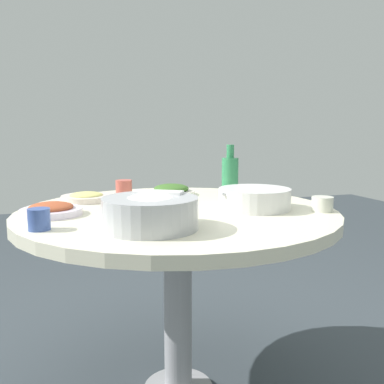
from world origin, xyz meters
TOP-DOWN VIEW (x-y plane):
  - round_dining_table at (0.00, 0.00)m, footprint 1.14×1.14m
  - rice_bowl at (-0.27, 0.16)m, footprint 0.28×0.28m
  - soup_bowl at (-0.08, -0.27)m, footprint 0.26×0.28m
  - dish_greens at (0.33, -0.07)m, footprint 0.20×0.20m
  - dish_noodles at (0.29, 0.30)m, footprint 0.20×0.20m
  - dish_stirfry at (0.03, 0.43)m, footprint 0.20×0.20m
  - green_bottle at (0.25, -0.31)m, footprint 0.07×0.07m
  - tea_cup_near at (-0.20, -0.47)m, footprint 0.07×0.07m
  - tea_cup_far at (0.39, 0.13)m, footprint 0.07×0.07m
  - tea_cup_side at (-0.18, 0.46)m, footprint 0.06×0.06m

SIDE VIEW (x-z plane):
  - round_dining_table at x=0.00m, z-range 0.28..1.00m
  - dish_noodles at x=0.29m, z-range 0.72..0.76m
  - dish_stirfry at x=0.03m, z-range 0.72..0.76m
  - dish_greens at x=0.33m, z-range 0.72..0.77m
  - tea_cup_near at x=-0.20m, z-range 0.72..0.78m
  - tea_cup_side at x=-0.18m, z-range 0.72..0.79m
  - tea_cup_far at x=0.39m, z-range 0.72..0.79m
  - soup_bowl at x=-0.08m, z-range 0.72..0.80m
  - rice_bowl at x=-0.27m, z-range 0.72..0.82m
  - green_bottle at x=0.25m, z-range 0.70..0.92m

